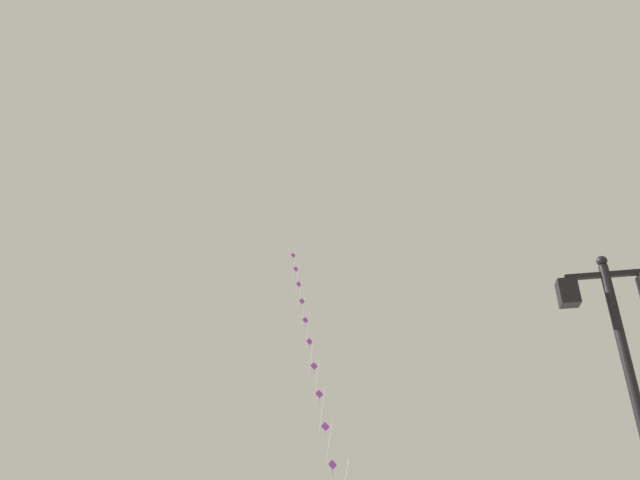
# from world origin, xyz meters

# --- Properties ---
(twin_lantern_lamp_post) EXTENTS (1.44, 0.28, 5.04)m
(twin_lantern_lamp_post) POSITION_xyz_m (3.37, 7.34, 3.48)
(twin_lantern_lamp_post) COLOR black
(twin_lantern_lamp_post) RESTS_ON ground_plane
(kite_train) EXTENTS (5.66, 12.82, 17.03)m
(kite_train) POSITION_xyz_m (-5.27, 24.72, 8.90)
(kite_train) COLOR brown
(kite_train) RESTS_ON ground_plane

